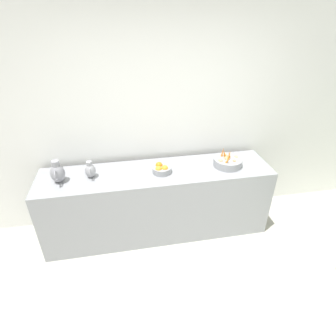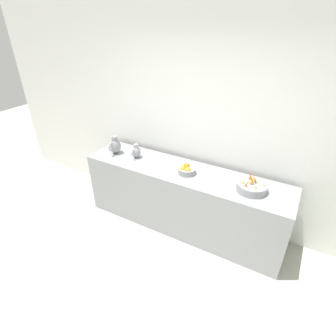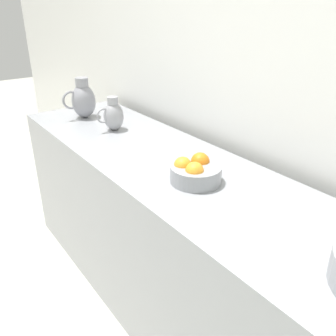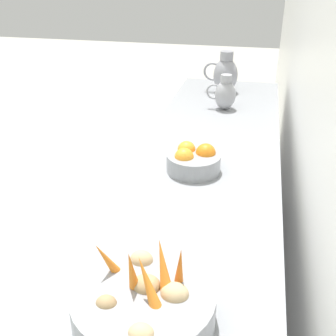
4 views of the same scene
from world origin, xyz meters
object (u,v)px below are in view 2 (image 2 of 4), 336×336
(vegetable_colander, at_px, (252,186))
(metal_pitcher_tall, at_px, (115,146))
(metal_pitcher_short, at_px, (136,152))
(orange_bowl, at_px, (186,170))

(vegetable_colander, bearing_deg, metal_pitcher_tall, -89.82)
(metal_pitcher_short, bearing_deg, vegetable_colander, 88.99)
(vegetable_colander, distance_m, metal_pitcher_short, 1.57)
(metal_pitcher_tall, bearing_deg, orange_bowl, 89.41)
(vegetable_colander, bearing_deg, metal_pitcher_short, -91.01)
(vegetable_colander, relative_size, metal_pitcher_tall, 1.32)
(orange_bowl, height_order, metal_pitcher_short, metal_pitcher_short)
(metal_pitcher_short, bearing_deg, metal_pitcher_tall, -84.21)
(vegetable_colander, height_order, orange_bowl, vegetable_colander)
(orange_bowl, relative_size, metal_pitcher_tall, 0.85)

